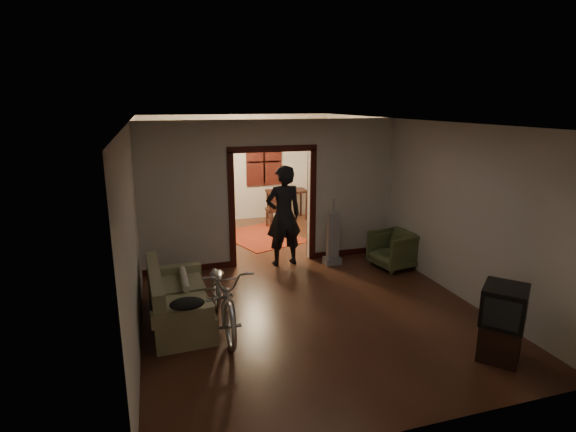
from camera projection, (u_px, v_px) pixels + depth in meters
name	position (u px, v px, depth m)	size (l,w,h in m)	color
floor	(283.00, 275.00, 8.32)	(5.00, 8.50, 0.01)	#341910
ceiling	(283.00, 121.00, 7.63)	(5.00, 8.50, 0.01)	white
wall_back	(238.00, 168.00, 11.92)	(5.00, 0.02, 2.80)	beige
wall_left	(135.00, 211.00, 7.27)	(0.02, 8.50, 2.80)	beige
wall_right	(407.00, 193.00, 8.68)	(0.02, 8.50, 2.80)	beige
partition_wall	(272.00, 193.00, 8.67)	(5.00, 0.14, 2.80)	beige
door_casing	(272.00, 208.00, 8.75)	(1.74, 0.20, 2.32)	#340F0B
far_window	(264.00, 162.00, 12.04)	(0.98, 0.06, 1.28)	black
chandelier	(252.00, 137.00, 10.06)	(0.24, 0.24, 0.24)	#FFE0A5
light_switch	(324.00, 198.00, 8.94)	(0.08, 0.01, 0.12)	silver
sofa	(179.00, 295.00, 6.48)	(0.80, 1.77, 0.81)	#6E6F4A
rolled_paper	(184.00, 279.00, 6.75)	(0.10, 0.10, 0.82)	beige
jacket	(187.00, 304.00, 5.58)	(0.43, 0.33, 0.13)	black
bicycle	(223.00, 294.00, 6.29)	(0.66, 1.89, 0.99)	silver
armchair	(394.00, 250.00, 8.63)	(0.75, 0.78, 0.71)	#49552F
tv_stand	(500.00, 340.00, 5.59)	(0.51, 0.46, 0.46)	black
crt_tv	(504.00, 305.00, 5.47)	(0.55, 0.49, 0.47)	black
vacuum	(333.00, 238.00, 8.77)	(0.32, 0.26, 1.04)	gray
person	(284.00, 216.00, 8.65)	(0.72, 0.47, 1.96)	black
oriental_rug	(261.00, 237.00, 10.64)	(1.48, 1.95, 0.01)	maroon
locker	(186.00, 189.00, 11.28)	(0.99, 0.55, 1.98)	#23311D
globe	(184.00, 151.00, 11.05)	(0.27, 0.27, 0.27)	#1E5972
desk	(287.00, 205.00, 12.17)	(1.07, 0.60, 0.79)	black
desk_chair	(275.00, 210.00, 11.28)	(0.43, 0.43, 0.96)	black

